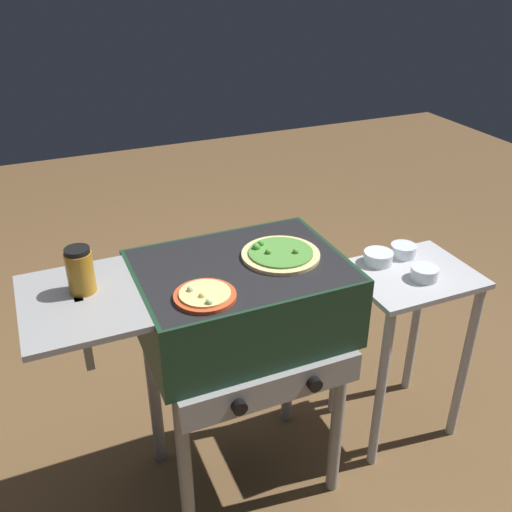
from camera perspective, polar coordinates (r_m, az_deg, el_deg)
name	(u,v)px	position (r m, az deg, el deg)	size (l,w,h in m)	color
ground_plane	(244,471)	(2.31, -1.22, -20.69)	(8.00, 8.00, 0.00)	brown
grill	(238,306)	(1.80, -1.83, -5.04)	(0.96, 0.53, 0.90)	#193823
pizza_cheese	(205,295)	(1.57, -5.14, -3.94)	(0.17, 0.17, 0.03)	#C64723
pizza_veggie	(280,254)	(1.77, 2.43, 0.21)	(0.25, 0.25, 0.03)	#E0C17F
sauce_jar	(80,270)	(1.64, -17.16, -1.39)	(0.07, 0.07, 0.13)	#B77A1E
prep_table	(405,319)	(2.23, 14.66, -6.09)	(0.44, 0.36, 0.72)	#B2B2B7
topping_bowl_near	(403,251)	(2.21, 14.50, 0.51)	(0.10, 0.10, 0.04)	silver
topping_bowl_far	(424,273)	(2.08, 16.47, -1.68)	(0.10, 0.10, 0.04)	silver
topping_bowl_middle	(378,258)	(2.14, 12.11, -0.18)	(0.11, 0.11, 0.04)	silver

